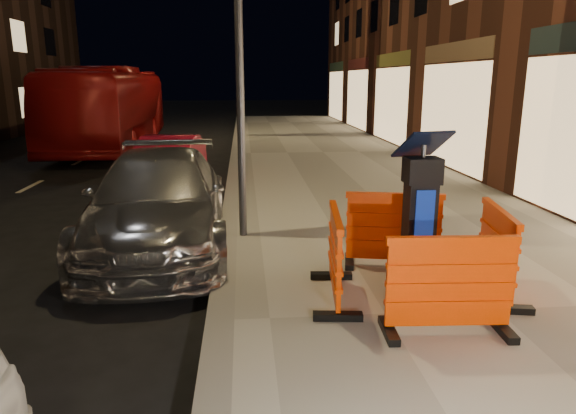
{
  "coord_description": "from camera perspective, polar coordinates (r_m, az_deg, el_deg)",
  "views": [
    {
      "loc": [
        0.28,
        -4.94,
        2.6
      ],
      "look_at": [
        0.8,
        1.0,
        1.1
      ],
      "focal_mm": 32.0,
      "sensor_mm": 36.0,
      "label": 1
    }
  ],
  "objects": [
    {
      "name": "ground_plane",
      "position": [
        5.59,
        -7.52,
        -13.73
      ],
      "size": [
        120.0,
        120.0,
        0.0
      ],
      "primitive_type": "plane",
      "color": "black",
      "rests_on": "ground"
    },
    {
      "name": "sidewalk",
      "position": [
        6.18,
        22.08,
        -11.11
      ],
      "size": [
        6.0,
        60.0,
        0.15
      ],
      "primitive_type": "cube",
      "color": "gray",
      "rests_on": "ground"
    },
    {
      "name": "kerb",
      "position": [
        5.55,
        -7.55,
        -13.04
      ],
      "size": [
        0.3,
        60.0,
        0.15
      ],
      "primitive_type": "cube",
      "color": "slate",
      "rests_on": "ground"
    },
    {
      "name": "parking_kiosk",
      "position": [
        5.96,
        14.37,
        -1.43
      ],
      "size": [
        0.64,
        0.64,
        1.8
      ],
      "primitive_type": "cube",
      "rotation": [
        0.0,
        0.0,
        -0.14
      ],
      "color": "black",
      "rests_on": "sidewalk"
    },
    {
      "name": "barrier_front",
      "position": [
        5.24,
        17.51,
        -8.38
      ],
      "size": [
        1.31,
        0.6,
        1.0
      ],
      "primitive_type": "cube",
      "rotation": [
        0.0,
        0.0,
        -0.05
      ],
      "color": "#F43C00",
      "rests_on": "sidewalk"
    },
    {
      "name": "barrier_back",
      "position": [
        6.93,
        11.63,
        -2.51
      ],
      "size": [
        1.36,
        0.77,
        1.0
      ],
      "primitive_type": "cube",
      "rotation": [
        0.0,
        0.0,
        -0.19
      ],
      "color": "#F43C00",
      "rests_on": "sidewalk"
    },
    {
      "name": "barrier_kerbside",
      "position": [
        5.84,
        5.25,
        -5.44
      ],
      "size": [
        0.66,
        1.34,
        1.0
      ],
      "primitive_type": "cube",
      "rotation": [
        0.0,
        0.0,
        1.46
      ],
      "color": "#F43C00",
      "rests_on": "sidewalk"
    },
    {
      "name": "barrier_bldgside",
      "position": [
        6.44,
        22.19,
        -4.57
      ],
      "size": [
        0.75,
        1.36,
        1.0
      ],
      "primitive_type": "cube",
      "rotation": [
        0.0,
        0.0,
        1.39
      ],
      "color": "#F43C00",
      "rests_on": "sidewalk"
    },
    {
      "name": "car_silver",
      "position": [
        8.5,
        -13.87,
        -4.13
      ],
      "size": [
        2.34,
        5.15,
        1.46
      ],
      "primitive_type": "imported",
      "rotation": [
        0.0,
        0.0,
        0.06
      ],
      "color": "#A1A1A6",
      "rests_on": "ground"
    },
    {
      "name": "car_red",
      "position": [
        12.92,
        -13.08,
        2.12
      ],
      "size": [
        1.65,
        3.87,
        1.24
      ],
      "primitive_type": "imported",
      "rotation": [
        0.0,
        0.0,
        -0.09
      ],
      "color": "maroon",
      "rests_on": "ground"
    },
    {
      "name": "bus_doubledecker",
      "position": [
        21.06,
        -18.66,
        6.27
      ],
      "size": [
        2.86,
        10.86,
        3.0
      ],
      "primitive_type": "imported",
      "rotation": [
        0.0,
        0.0,
        0.03
      ],
      "color": "maroon",
      "rests_on": "ground"
    },
    {
      "name": "street_lamp_mid",
      "position": [
        7.96,
        -5.46,
        18.01
      ],
      "size": [
        0.12,
        0.12,
        6.0
      ],
      "primitive_type": "cylinder",
      "color": "#3F3F44",
      "rests_on": "sidewalk"
    },
    {
      "name": "street_lamp_far",
      "position": [
        22.95,
        -5.23,
        15.41
      ],
      "size": [
        0.12,
        0.12,
        6.0
      ],
      "primitive_type": "cylinder",
      "color": "#3F3F44",
      "rests_on": "sidewalk"
    }
  ]
}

